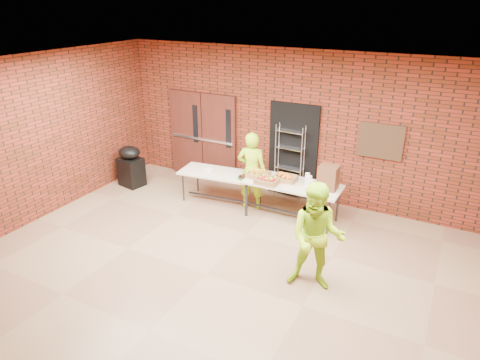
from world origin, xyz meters
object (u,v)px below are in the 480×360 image
table_right (292,186)px  volunteer_woman (252,171)px  covered_grill (131,166)px  volunteer_man (317,238)px  wire_rack (289,162)px  coffee_dispenser (328,177)px  table_left (220,175)px

table_right → volunteer_woman: size_ratio=1.15×
covered_grill → volunteer_woman: 3.05m
volunteer_woman → volunteer_man: (2.05, -1.98, 0.03)m
wire_rack → coffee_dispenser: wire_rack is taller
coffee_dispenser → volunteer_woman: bearing=179.1°
table_right → volunteer_man: size_ratio=1.11×
table_right → covered_grill: bearing=-177.7°
volunteer_woman → table_right: bearing=162.7°
table_left → volunteer_man: size_ratio=1.04×
table_right → table_left: bearing=-179.4°
table_left → wire_rack: bearing=32.1°
wire_rack → volunteer_woman: bearing=-118.0°
covered_grill → volunteer_man: (5.07, -1.69, 0.38)m
table_left → volunteer_man: 3.31m
table_left → coffee_dispenser: 2.34m
table_left → volunteer_woman: volunteer_woman is taller
table_left → coffee_dispenser: bearing=-3.7°
wire_rack → volunteer_man: 3.19m
wire_rack → covered_grill: (-3.52, -1.10, -0.35)m
table_left → coffee_dispenser: coffee_dispenser is taller
covered_grill → volunteer_woman: bearing=16.6°
coffee_dispenser → volunteer_man: bearing=-77.5°
coffee_dispenser → volunteer_man: 2.01m
volunteer_woman → volunteer_man: bearing=124.8°
table_left → table_right: 1.63m
volunteer_man → table_right: bearing=108.6°
table_left → coffee_dispenser: size_ratio=3.87×
wire_rack → table_right: wire_rack is taller
covered_grill → volunteer_man: bearing=-7.2°
volunteer_man → covered_grill: bearing=149.5°
wire_rack → table_left: wire_rack is taller
volunteer_woman → wire_rack: bearing=-133.2°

